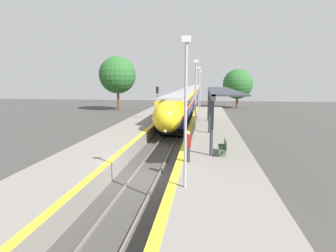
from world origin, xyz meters
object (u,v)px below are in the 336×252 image
object	(u,v)px
lamppost_far	(199,89)
lamppost_farthest	(200,87)
railway_signal	(157,103)
lamppost_mid	(196,93)
platform_bench	(224,147)
lamppost_near	(186,105)
train	(192,94)
person_waiting	(188,146)

from	to	relation	value
lamppost_far	lamppost_farthest	distance (m)	11.50
lamppost_far	railway_signal	bearing A→B (deg)	-139.48
lamppost_mid	lamppost_far	world-z (taller)	same
platform_bench	lamppost_mid	bearing A→B (deg)	107.84
railway_signal	lamppost_near	world-z (taller)	lamppost_near
train	lamppost_near	world-z (taller)	lamppost_near
train	lamppost_near	bearing A→B (deg)	-87.45
railway_signal	lamppost_far	distance (m)	6.26
lamppost_far	lamppost_mid	bearing A→B (deg)	-90.00
lamppost_farthest	railway_signal	bearing A→B (deg)	-106.60
platform_bench	lamppost_farthest	distance (m)	29.35
lamppost_near	lamppost_mid	bearing A→B (deg)	90.00
person_waiting	lamppost_near	bearing A→B (deg)	-88.05
person_waiting	lamppost_far	xyz separation A→B (m)	(0.12, 19.48, 2.56)
train	platform_bench	xyz separation A→B (m)	(4.48, -50.97, -0.71)
train	lamppost_far	world-z (taller)	lamppost_far
lamppost_near	lamppost_far	size ratio (longest dim) A/B	1.00
platform_bench	person_waiting	bearing A→B (deg)	-138.47
platform_bench	person_waiting	size ratio (longest dim) A/B	0.99
lamppost_near	person_waiting	bearing A→B (deg)	91.95
lamppost_near	lamppost_farthest	size ratio (longest dim) A/B	1.00
lamppost_far	lamppost_farthest	xyz separation A→B (m)	(0.00, 11.50, 0.00)
lamppost_mid	lamppost_farthest	bearing A→B (deg)	90.00
railway_signal	lamppost_far	xyz separation A→B (m)	(4.60, 3.93, 1.59)
person_waiting	lamppost_far	world-z (taller)	lamppost_far
lamppost_mid	train	bearing A→B (deg)	93.20
lamppost_near	lamppost_far	xyz separation A→B (m)	(0.00, 23.00, 0.00)
railway_signal	lamppost_mid	xyz separation A→B (m)	(4.60, -7.57, 1.59)
person_waiting	lamppost_mid	distance (m)	8.38
person_waiting	lamppost_farthest	distance (m)	31.09
railway_signal	lamppost_farthest	bearing A→B (deg)	73.40
train	person_waiting	xyz separation A→B (m)	(2.39, -52.82, -0.28)
person_waiting	lamppost_mid	bearing A→B (deg)	89.14
platform_bench	train	bearing A→B (deg)	95.02
lamppost_far	lamppost_farthest	bearing A→B (deg)	90.00
railway_signal	lamppost_far	world-z (taller)	lamppost_far
train	railway_signal	distance (m)	37.34
railway_signal	lamppost_farthest	distance (m)	16.19
railway_signal	lamppost_mid	size ratio (longest dim) A/B	0.78
platform_bench	lamppost_mid	size ratio (longest dim) A/B	0.28
lamppost_near	platform_bench	bearing A→B (deg)	69.85
train	platform_bench	world-z (taller)	train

